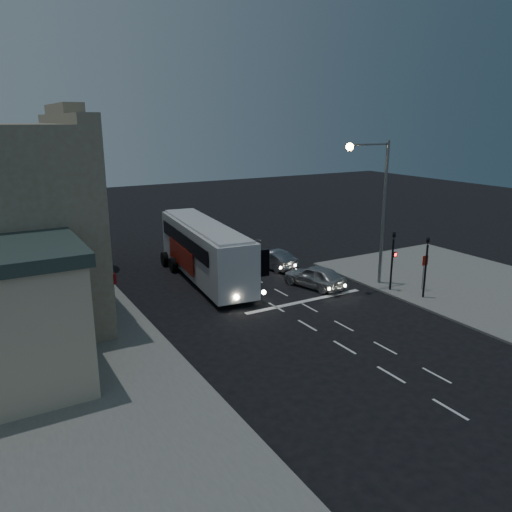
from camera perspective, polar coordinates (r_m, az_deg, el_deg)
ground at (r=27.01m, az=4.62°, el=-7.19°), size 120.00×120.00×0.00m
sidewalk_far at (r=30.29m, az=-25.78°, el=-6.08°), size 12.00×50.00×0.12m
road_markings at (r=30.24m, az=3.09°, el=-4.66°), size 8.00×30.55×0.01m
tour_bus at (r=33.16m, az=-5.90°, el=0.78°), size 3.86×12.58×3.80m
car_suv at (r=31.89m, az=6.76°, el=-2.32°), size 2.80×4.55×1.45m
car_sedan_a at (r=35.84m, az=1.78°, el=-0.33°), size 2.24×4.28×1.34m
car_sedan_b at (r=40.52m, az=-2.29°, el=1.50°), size 2.43×4.85×1.35m
traffic_signal_main at (r=31.52m, az=15.37°, el=0.23°), size 0.25×0.35×4.10m
traffic_signal_side at (r=30.73m, az=18.89°, el=-0.43°), size 0.18×0.15×4.10m
regulatory_sign at (r=32.29m, az=18.67°, el=-1.20°), size 0.45×0.12×2.20m
streetlight at (r=31.68m, az=13.64°, el=6.55°), size 3.32×0.44×9.00m
street_tree at (r=36.49m, az=-20.04°, el=5.19°), size 4.00×4.00×6.20m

